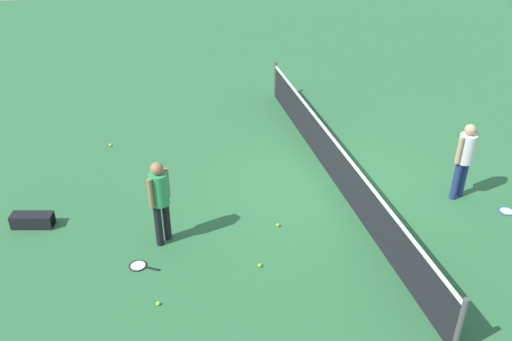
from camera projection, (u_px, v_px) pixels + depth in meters
ground_plane at (333, 180)px, 12.14m from camera, size 40.00×40.00×0.00m
court_net at (335, 161)px, 11.88m from camera, size 10.09×0.09×1.07m
player_near_side at (160, 196)px, 9.73m from camera, size 0.48×0.48×1.70m
player_far_side at (465, 155)px, 11.05m from camera, size 0.44×0.52×1.70m
tennis_racket_near_player at (139, 266)px, 9.60m from camera, size 0.44×0.59×0.03m
tennis_racket_far_player at (508, 211)px, 11.07m from camera, size 0.38×0.61×0.03m
tennis_ball_near_player at (110, 145)px, 13.54m from camera, size 0.07×0.07×0.07m
tennis_ball_by_net at (260, 265)px, 9.59m from camera, size 0.07×0.07×0.07m
tennis_ball_midcourt at (158, 303)px, 8.77m from camera, size 0.07×0.07×0.07m
tennis_ball_baseline at (278, 225)px, 10.62m from camera, size 0.07×0.07×0.07m
equipment_bag at (34, 220)px, 10.58m from camera, size 0.46×0.84×0.28m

